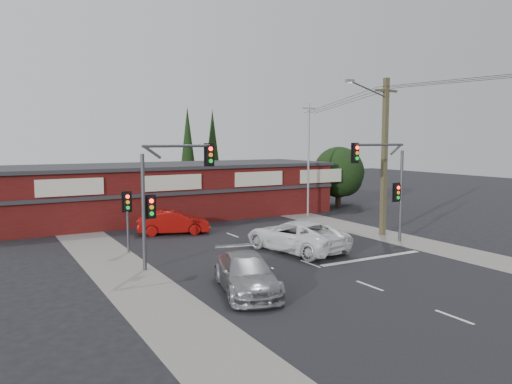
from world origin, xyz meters
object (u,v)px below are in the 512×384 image
white_suv (296,236)px  shop_building (168,190)px  utility_pole (383,151)px  silver_suv (246,274)px  red_sedan (174,222)px

white_suv → shop_building: 15.29m
utility_pole → silver_suv: bearing=-154.7°
white_suv → silver_suv: (-5.91, -5.17, -0.11)m
utility_pole → white_suv: bearing=-171.5°
shop_building → utility_pole: utility_pole is taller
red_sedan → utility_pole: 14.23m
silver_suv → red_sedan: size_ratio=1.12×
red_sedan → shop_building: (2.14, 7.01, 1.37)m
white_suv → utility_pole: utility_pole is taller
white_suv → silver_suv: 7.86m
white_suv → silver_suv: bearing=29.8°
silver_suv → shop_building: 20.69m
silver_suv → utility_pole: (13.26, 6.28, 4.64)m
shop_building → red_sedan: bearing=-107.0°
shop_building → utility_pole: bearing=-56.2°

